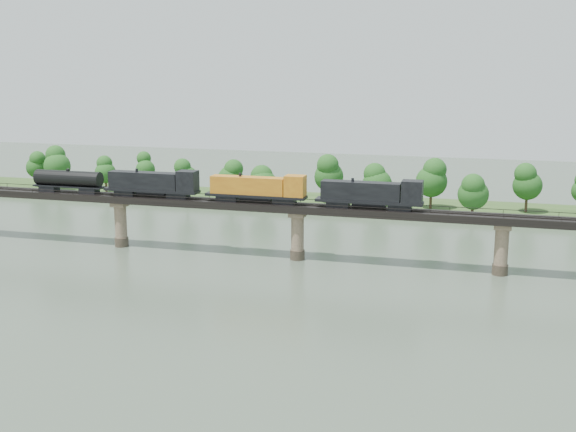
# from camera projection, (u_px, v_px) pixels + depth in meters

# --- Properties ---
(ground) EXTENTS (400.00, 400.00, 0.00)m
(ground) POSITION_uv_depth(u_px,v_px,m) (251.00, 306.00, 119.95)
(ground) COLOR #394738
(ground) RESTS_ON ground
(far_bank) EXTENTS (300.00, 24.00, 1.60)m
(far_bank) POSITION_uv_depth(u_px,v_px,m) (348.00, 205.00, 199.81)
(far_bank) COLOR #2A451B
(far_bank) RESTS_ON ground
(bridge) EXTENTS (236.00, 30.00, 11.50)m
(bridge) POSITION_uv_depth(u_px,v_px,m) (297.00, 234.00, 147.04)
(bridge) COLOR #473A2D
(bridge) RESTS_ON ground
(bridge_superstructure) EXTENTS (220.00, 4.90, 0.75)m
(bridge_superstructure) POSITION_uv_depth(u_px,v_px,m) (298.00, 203.00, 145.69)
(bridge_superstructure) COLOR black
(bridge_superstructure) RESTS_ON bridge
(far_treeline) EXTENTS (289.06, 17.54, 13.60)m
(far_treeline) POSITION_uv_depth(u_px,v_px,m) (316.00, 177.00, 196.04)
(far_treeline) COLOR #382619
(far_treeline) RESTS_ON far_bank
(freight_train) EXTENTS (85.76, 3.34, 5.90)m
(freight_train) POSITION_uv_depth(u_px,v_px,m) (221.00, 187.00, 149.47)
(freight_train) COLOR black
(freight_train) RESTS_ON bridge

